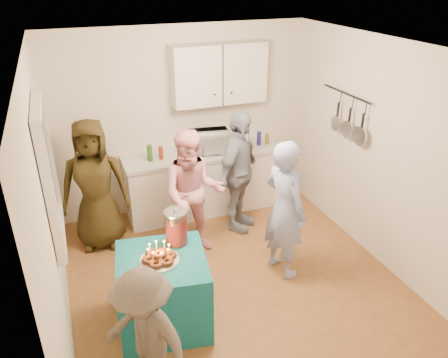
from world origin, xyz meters
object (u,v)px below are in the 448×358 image
object	(u,v)px
punch_jar	(176,228)
woman_back_center	(193,194)
microwave	(209,142)
party_table	(163,291)
counter	(204,183)
woman_back_left	(95,185)
man_birthday	(285,210)
woman_back_right	(239,173)
child_near_left	(146,339)

from	to	relation	value
punch_jar	woman_back_center	bearing A→B (deg)	63.29
microwave	punch_jar	xyz separation A→B (m)	(-0.97, -1.79, -0.13)
party_table	punch_jar	size ratio (longest dim) A/B	2.50
counter	punch_jar	bearing A→B (deg)	-116.04
woman_back_left	counter	bearing A→B (deg)	23.74
man_birthday	party_table	bearing A→B (deg)	88.28
punch_jar	woman_back_right	size ratio (longest dim) A/B	0.21
microwave	woman_back_center	world-z (taller)	woman_back_center
man_birthday	child_near_left	world-z (taller)	man_birthday
counter	woman_back_right	xyz separation A→B (m)	(0.28, -0.63, 0.40)
microwave	party_table	distance (m)	2.44
microwave	child_near_left	distance (m)	3.23
woman_back_left	woman_back_right	xyz separation A→B (m)	(1.80, -0.27, -0.01)
party_table	woman_back_right	world-z (taller)	woman_back_right
woman_back_left	child_near_left	xyz separation A→B (m)	(0.10, -2.46, -0.20)
party_table	woman_back_center	size ratio (longest dim) A/B	0.53
man_birthday	child_near_left	distance (m)	2.14
party_table	woman_back_right	size ratio (longest dim) A/B	0.51
microwave	child_near_left	xyz separation A→B (m)	(-1.51, -2.82, -0.42)
woman_back_left	child_near_left	bearing A→B (deg)	-77.35
child_near_left	man_birthday	bearing A→B (deg)	86.86
punch_jar	woman_back_left	distance (m)	1.57
microwave	party_table	world-z (taller)	microwave
counter	microwave	world-z (taller)	microwave
punch_jar	child_near_left	distance (m)	1.20
man_birthday	woman_back_center	xyz separation A→B (m)	(-0.83, 0.78, -0.02)
counter	woman_back_center	size ratio (longest dim) A/B	1.38
punch_jar	woman_back_center	distance (m)	0.99
party_table	child_near_left	xyz separation A→B (m)	(-0.32, -0.81, 0.26)
party_table	woman_back_center	world-z (taller)	woman_back_center
party_table	woman_back_left	size ratio (longest dim) A/B	0.50
microwave	man_birthday	world-z (taller)	man_birthday
woman_back_left	microwave	bearing A→B (deg)	22.95
woman_back_right	child_near_left	world-z (taller)	woman_back_right
man_birthday	woman_back_center	distance (m)	1.13
woman_back_left	woman_back_right	bearing A→B (deg)	1.77
microwave	woman_back_center	size ratio (longest dim) A/B	0.34
party_table	man_birthday	world-z (taller)	man_birthday
man_birthday	woman_back_right	size ratio (longest dim) A/B	0.99
punch_jar	woman_back_left	xyz separation A→B (m)	(-0.65, 1.42, -0.09)
woman_back_right	woman_back_center	bearing A→B (deg)	158.86
counter	child_near_left	bearing A→B (deg)	-116.65
man_birthday	child_near_left	size ratio (longest dim) A/B	1.27
woman_back_right	child_near_left	distance (m)	2.78
counter	microwave	bearing A→B (deg)	0.00
punch_jar	man_birthday	distance (m)	1.28
counter	man_birthday	world-z (taller)	man_birthday
man_birthday	woman_back_center	size ratio (longest dim) A/B	1.03
party_table	child_near_left	size ratio (longest dim) A/B	0.66
woman_back_right	child_near_left	size ratio (longest dim) A/B	1.29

